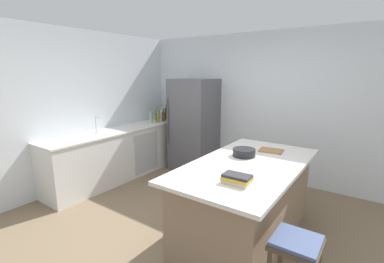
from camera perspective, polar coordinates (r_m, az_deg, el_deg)
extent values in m
plane|color=#7A664C|center=(3.54, -0.03, -20.20)|extent=(7.20, 7.20, 0.00)
cube|color=silver|center=(5.03, 14.98, 5.04)|extent=(6.00, 0.10, 2.60)
cube|color=silver|center=(4.87, -24.35, 4.12)|extent=(0.10, 6.00, 2.60)
cube|color=silver|center=(5.16, -14.80, -4.61)|extent=(0.61, 2.81, 0.87)
cube|color=silver|center=(5.05, -15.09, 0.31)|extent=(0.64, 2.84, 0.03)
cube|color=#B2B5BA|center=(5.16, -9.61, -4.34)|extent=(0.01, 0.60, 0.73)
cube|color=#8E755B|center=(3.30, 11.35, -14.40)|extent=(0.93, 1.85, 0.87)
cube|color=silver|center=(3.12, 11.71, -6.89)|extent=(1.09, 2.05, 0.04)
cube|color=#56565B|center=(5.31, 0.43, 1.38)|extent=(0.79, 0.72, 1.79)
cylinder|color=#4C4C51|center=(5.21, -5.19, 2.11)|extent=(0.02, 0.02, 0.89)
cylinder|color=#473828|center=(2.70, 18.09, -24.80)|extent=(0.04, 0.04, 0.60)
cube|color=#473828|center=(2.37, 21.18, -21.37)|extent=(0.36, 0.36, 0.04)
cube|color=#47567F|center=(2.35, 21.25, -20.66)|extent=(0.34, 0.34, 0.03)
cylinder|color=silver|center=(4.83, -19.52, -0.21)|extent=(0.05, 0.05, 0.02)
cylinder|color=silver|center=(4.80, -19.65, 1.53)|extent=(0.02, 0.02, 0.28)
cylinder|color=silver|center=(4.73, -19.33, 2.89)|extent=(0.14, 0.02, 0.02)
cylinder|color=#19381E|center=(5.93, -5.39, 3.78)|extent=(0.07, 0.07, 0.24)
cylinder|color=#19381E|center=(5.90, -5.42, 5.28)|extent=(0.03, 0.03, 0.07)
cylinder|color=black|center=(5.90, -5.43, 5.68)|extent=(0.03, 0.03, 0.01)
cylinder|color=silver|center=(5.88, -6.38, 3.66)|extent=(0.07, 0.07, 0.24)
cylinder|color=silver|center=(5.86, -6.42, 5.14)|extent=(0.03, 0.03, 0.07)
cylinder|color=black|center=(5.85, -6.43, 5.53)|extent=(0.03, 0.03, 0.01)
cylinder|color=brown|center=(5.72, -6.01, 3.13)|extent=(0.08, 0.08, 0.18)
cylinder|color=brown|center=(5.70, -6.04, 4.37)|extent=(0.03, 0.03, 0.07)
cylinder|color=black|center=(5.69, -6.04, 4.78)|extent=(0.03, 0.03, 0.01)
cylinder|color=#5B3319|center=(5.72, -7.43, 3.04)|extent=(0.06, 0.06, 0.17)
cylinder|color=#5B3319|center=(5.71, -7.46, 4.09)|extent=(0.02, 0.02, 0.05)
cylinder|color=black|center=(5.70, -7.46, 4.37)|extent=(0.02, 0.02, 0.01)
cylinder|color=olive|center=(5.58, -7.20, 3.10)|extent=(0.06, 0.06, 0.22)
cylinder|color=olive|center=(5.56, -7.24, 4.68)|extent=(0.02, 0.02, 0.09)
cylinder|color=black|center=(5.55, -7.26, 5.19)|extent=(0.02, 0.02, 0.01)
cylinder|color=#8CB79E|center=(5.57, -8.69, 2.95)|extent=(0.07, 0.07, 0.21)
cylinder|color=#8CB79E|center=(5.55, -8.73, 4.29)|extent=(0.03, 0.03, 0.05)
cylinder|color=black|center=(5.55, -8.74, 4.63)|extent=(0.03, 0.03, 0.01)
cube|color=silver|center=(2.55, 9.48, -10.41)|extent=(0.25, 0.16, 0.03)
cube|color=gold|center=(2.54, 9.50, -9.77)|extent=(0.26, 0.20, 0.03)
cube|color=#2D2D33|center=(2.53, 9.52, -9.20)|extent=(0.26, 0.16, 0.02)
cylinder|color=black|center=(3.34, 10.93, -4.36)|extent=(0.27, 0.27, 0.09)
cube|color=#9E7042|center=(3.64, 16.36, -3.86)|extent=(0.31, 0.25, 0.02)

